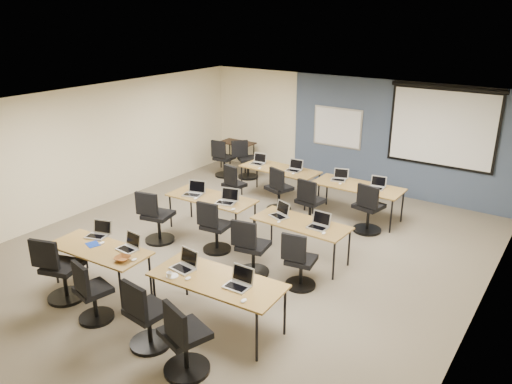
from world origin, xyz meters
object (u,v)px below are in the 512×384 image
Objects in this scene: laptop_0 at (99,232)px; training_table_mid_left at (211,199)px; task_chair_7 at (299,265)px; laptop_4 at (194,191)px; projector_screen at (443,123)px; laptop_8 at (258,161)px; laptop_3 at (239,282)px; task_chair_4 at (156,221)px; spare_chair_a at (246,162)px; task_chair_0 at (60,274)px; laptop_6 at (280,213)px; training_table_front_right at (217,282)px; task_chair_5 at (214,231)px; task_chair_9 at (278,193)px; laptop_10 at (339,177)px; task_chair_10 at (309,206)px; training_table_back_right at (358,188)px; task_chair_2 at (146,319)px; task_chair_6 at (251,252)px; task_chair_8 at (233,188)px; laptop_9 at (294,168)px; laptop_7 at (319,224)px; training_table_back_left at (280,170)px; training_table_front_left at (99,251)px; task_chair_11 at (368,212)px; task_chair_1 at (91,296)px; laptop_5 at (227,199)px; spare_chair_b at (223,161)px; laptop_2 at (185,264)px; whiteboard at (337,127)px; task_chair_3 at (183,344)px; training_table_mid_right at (301,225)px; laptop_11 at (377,185)px; utility_table at (237,145)px; laptop_1 at (129,245)px.

training_table_mid_left is at bearing 63.59° from laptop_0.
laptop_4 is at bearing 154.34° from task_chair_7.
laptop_8 is at bearing -155.63° from projector_screen.
laptop_3 is 3.32m from task_chair_4.
task_chair_7 is 5.61m from spare_chair_a.
laptop_6 is at bearing 40.82° from task_chair_0.
laptop_0 is at bearing 176.66° from training_table_front_right.
task_chair_5 is (0.97, -0.58, -0.38)m from laptop_4.
laptop_10 is at bearing 52.15° from task_chair_9.
task_chair_9 is (0.84, 4.89, -0.01)m from task_chair_0.
training_table_back_right is at bearing 60.70° from task_chair_10.
task_chair_6 is at bearing 94.96° from task_chair_2.
task_chair_8 is at bearing 79.20° from laptop_4.
task_chair_6 is at bearing 103.24° from training_table_front_right.
laptop_9 is at bearing 134.95° from laptop_6.
training_table_back_right is 5.53× the size of laptop_3.
training_table_front_right is 2.41m from laptop_6.
training_table_back_left is at bearing 134.20° from laptop_7.
training_table_front_left is 1.61× the size of task_chair_11.
laptop_4 is at bearing 72.92° from task_chair_0.
projector_screen is at bearing 82.25° from task_chair_1.
task_chair_9 is at bearing 72.40° from laptop_5.
spare_chair_b is (-1.66, 6.12, -0.02)m from task_chair_0.
laptop_2 is 0.34× the size of spare_chair_b.
whiteboard is at bearing 63.11° from task_chair_4.
laptop_3 is 3.62m from laptop_4.
task_chair_0 is at bearing -97.97° from whiteboard.
laptop_2 is 2.00m from task_chair_5.
task_chair_3 reaches higher than task_chair_4.
laptop_9 is at bearing 124.55° from training_table_mid_right.
laptop_11 is (2.00, -0.06, -0.00)m from laptop_9.
laptop_0 is 1.05× the size of laptop_10.
task_chair_10 is (0.92, -0.28, -0.00)m from task_chair_9.
utility_table is at bearing 151.97° from training_table_back_left.
task_chair_7 is at bearing 85.63° from laptop_3.
spare_chair_b is (-1.94, 5.58, -0.27)m from training_table_front_left.
laptop_9 is at bearing 92.89° from laptop_1.
training_table_front_left is at bearing -126.50° from spare_chair_a.
laptop_8 is (-2.86, 5.81, 0.35)m from task_chair_3.
laptop_10 is at bearing -13.33° from spare_chair_b.
task_chair_4 reaches higher than training_table_mid_left.
laptop_0 is 2.33m from laptop_4.
task_chair_0 is 6.47m from spare_chair_a.
training_table_mid_left is 0.93m from task_chair_5.
task_chair_5 reaches higher than laptop_5.
spare_chair_b is (-2.09, 0.53, -0.27)m from training_table_back_left.
training_table_front_left is 5.34m from laptop_10.
training_table_front_left is at bearing -113.25° from training_table_back_right.
projector_screen is 7.08× the size of laptop_2.
training_table_front_left is at bearing -85.47° from task_chair_4.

